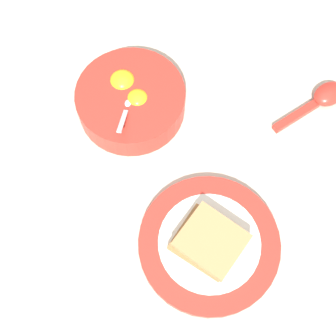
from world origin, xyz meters
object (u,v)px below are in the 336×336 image
(toast_plate, at_px, (209,244))
(soup_spoon, at_px, (323,98))
(egg_bowl, at_px, (131,100))
(toast_sandwich, at_px, (209,241))

(toast_plate, relative_size, soup_spoon, 1.70)
(soup_spoon, bearing_deg, egg_bowl, -73.84)
(toast_plate, xyz_separation_m, toast_sandwich, (0.00, -0.00, 0.02))
(toast_plate, height_order, soup_spoon, soup_spoon)
(toast_sandwich, height_order, soup_spoon, toast_sandwich)
(egg_bowl, xyz_separation_m, soup_spoon, (-0.09, 0.31, -0.01))
(toast_plate, bearing_deg, toast_sandwich, -25.26)
(toast_sandwich, bearing_deg, soup_spoon, 154.96)
(toast_plate, distance_m, toast_sandwich, 0.02)
(egg_bowl, distance_m, toast_sandwich, 0.26)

